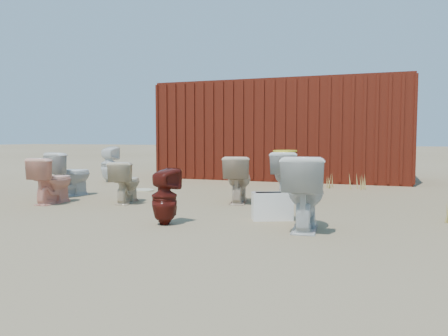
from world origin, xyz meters
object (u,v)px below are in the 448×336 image
(toilet_back_beige_left, at_px, (126,182))
(loose_tank, at_px, (272,206))
(shipping_container, at_px, (284,131))
(toilet_front_c, at_px, (304,193))
(toilet_back_a, at_px, (109,164))
(toilet_front_pink, at_px, (52,180))
(toilet_back_beige_right, at_px, (238,179))
(toilet_front_maroon, at_px, (165,197))
(toilet_back_yellowlid, at_px, (285,175))
(toilet_front_a, at_px, (70,174))

(toilet_back_beige_left, distance_m, loose_tank, 2.59)
(shipping_container, bearing_deg, toilet_front_c, -76.19)
(shipping_container, xyz_separation_m, toilet_back_a, (-3.60, -2.44, -0.79))
(shipping_container, bearing_deg, loose_tank, -79.60)
(toilet_back_beige_left, height_order, loose_tank, toilet_back_beige_left)
(toilet_front_pink, height_order, toilet_back_beige_right, toilet_back_beige_right)
(toilet_front_c, relative_size, toilet_back_a, 1.01)
(toilet_front_maroon, relative_size, toilet_back_yellowlid, 0.84)
(toilet_front_maroon, distance_m, toilet_back_a, 5.37)
(toilet_back_yellowlid, bearing_deg, toilet_front_pink, 21.26)
(shipping_container, xyz_separation_m, toilet_front_a, (-2.81, -4.78, -0.81))
(shipping_container, xyz_separation_m, toilet_front_maroon, (-0.07, -6.49, -0.87))
(toilet_front_pink, distance_m, toilet_back_yellowlid, 3.76)
(shipping_container, relative_size, toilet_front_a, 7.76)
(toilet_front_maroon, bearing_deg, loose_tank, -131.42)
(toilet_back_beige_right, bearing_deg, toilet_front_pink, 10.17)
(toilet_front_maroon, height_order, loose_tank, toilet_front_maroon)
(toilet_back_beige_left, height_order, toilet_back_yellowlid, toilet_back_yellowlid)
(toilet_back_a, height_order, loose_tank, toilet_back_a)
(loose_tank, bearing_deg, toilet_back_beige_right, 100.24)
(toilet_front_c, height_order, loose_tank, toilet_front_c)
(shipping_container, distance_m, loose_tank, 5.97)
(toilet_front_c, height_order, toilet_back_a, toilet_front_c)
(toilet_back_beige_right, bearing_deg, toilet_back_yellowlid, -140.53)
(toilet_front_maroon, distance_m, loose_tank, 1.35)
(toilet_front_a, height_order, toilet_front_c, toilet_front_c)
(toilet_front_a, xyz_separation_m, toilet_front_pink, (0.30, -0.79, -0.03))
(toilet_front_a, xyz_separation_m, toilet_back_a, (-0.79, 2.34, 0.02))
(toilet_front_maroon, height_order, toilet_back_beige_left, toilet_front_maroon)
(loose_tank, bearing_deg, toilet_front_c, -66.71)
(loose_tank, bearing_deg, toilet_front_a, 141.51)
(toilet_back_beige_right, bearing_deg, toilet_front_a, -6.03)
(shipping_container, height_order, loose_tank, shipping_container)
(toilet_front_a, distance_m, toilet_front_pink, 0.85)
(shipping_container, distance_m, toilet_front_a, 5.60)
(toilet_back_a, height_order, toilet_back_yellowlid, toilet_back_a)
(toilet_front_pink, relative_size, toilet_back_beige_right, 0.97)
(shipping_container, relative_size, toilet_back_yellowlid, 7.57)
(toilet_front_a, height_order, toilet_back_beige_left, toilet_front_a)
(toilet_back_beige_left, relative_size, toilet_back_yellowlid, 0.83)
(toilet_back_beige_right, bearing_deg, toilet_front_maroon, 71.02)
(shipping_container, height_order, toilet_back_yellowlid, shipping_container)
(toilet_front_a, distance_m, toilet_back_beige_right, 3.03)
(toilet_front_pink, distance_m, toilet_front_maroon, 2.61)
(toilet_back_yellowlid, bearing_deg, toilet_front_a, 8.31)
(toilet_front_c, distance_m, toilet_back_a, 6.36)
(toilet_front_c, bearing_deg, loose_tank, -47.54)
(toilet_front_maroon, height_order, toilet_back_yellowlid, toilet_back_yellowlid)
(toilet_front_pink, xyz_separation_m, toilet_back_beige_right, (2.72, 1.03, 0.01))
(toilet_front_a, relative_size, toilet_back_beige_left, 1.18)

